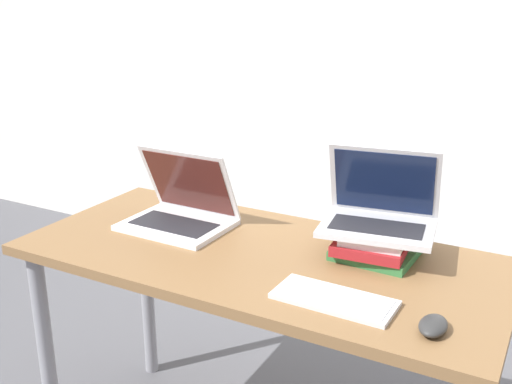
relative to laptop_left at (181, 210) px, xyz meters
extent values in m
cube|color=silver|center=(0.32, 1.39, 0.54)|extent=(8.00, 0.05, 2.70)
cube|color=brown|center=(0.32, -0.07, -0.06)|extent=(1.38, 0.63, 0.03)
cylinder|color=gray|center=(-0.31, -0.32, -0.44)|extent=(0.05, 0.05, 0.73)
cylinder|color=gray|center=(-0.31, 0.18, -0.44)|extent=(0.05, 0.05, 0.73)
cube|color=silver|center=(0.00, -0.02, -0.04)|extent=(0.33, 0.25, 0.02)
cube|color=#232328|center=(0.00, -0.04, -0.03)|extent=(0.27, 0.13, 0.00)
cube|color=silver|center=(0.00, 0.05, 0.08)|extent=(0.32, 0.11, 0.23)
cube|color=#4C1E19|center=(0.00, 0.05, 0.08)|extent=(0.29, 0.10, 0.20)
cube|color=#33753D|center=(0.62, 0.07, -0.04)|extent=(0.22, 0.22, 0.03)
cube|color=maroon|center=(0.61, 0.07, -0.01)|extent=(0.21, 0.25, 0.03)
cube|color=white|center=(0.62, 0.08, 0.02)|extent=(0.19, 0.24, 0.02)
cube|color=silver|center=(0.62, 0.06, 0.04)|extent=(0.34, 0.27, 0.02)
cube|color=#232328|center=(0.62, 0.05, 0.05)|extent=(0.27, 0.15, 0.00)
cube|color=silver|center=(0.61, 0.13, 0.15)|extent=(0.32, 0.13, 0.21)
cube|color=#0F1938|center=(0.61, 0.13, 0.15)|extent=(0.28, 0.11, 0.19)
cube|color=silver|center=(0.61, -0.24, -0.04)|extent=(0.30, 0.14, 0.01)
cube|color=silver|center=(0.61, -0.24, -0.04)|extent=(0.27, 0.11, 0.00)
ellipsoid|color=#2D2D2D|center=(0.85, -0.26, -0.03)|extent=(0.06, 0.10, 0.03)
camera|label=1|loc=(1.06, -1.45, 0.65)|focal=42.00mm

